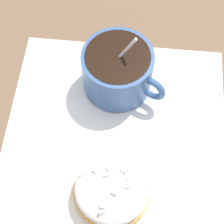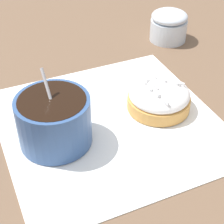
% 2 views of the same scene
% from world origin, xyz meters
% --- Properties ---
extents(ground_plane, '(3.00, 3.00, 0.00)m').
position_xyz_m(ground_plane, '(0.00, 0.00, 0.00)').
color(ground_plane, brown).
extents(paper_napkin, '(0.31, 0.31, 0.00)m').
position_xyz_m(paper_napkin, '(0.00, 0.00, 0.00)').
color(paper_napkin, white).
rests_on(paper_napkin, ground_plane).
extents(coffee_cup, '(0.10, 0.12, 0.10)m').
position_xyz_m(coffee_cup, '(-0.08, -0.01, 0.04)').
color(coffee_cup, '#335184').
rests_on(coffee_cup, paper_napkin).
extents(frosted_pastry, '(0.09, 0.09, 0.05)m').
position_xyz_m(frosted_pastry, '(0.08, 0.01, 0.02)').
color(frosted_pastry, '#D19347').
rests_on(frosted_pastry, paper_napkin).
extents(sugar_bowl, '(0.07, 0.07, 0.06)m').
position_xyz_m(sugar_bowl, '(0.20, 0.20, 0.03)').
color(sugar_bowl, silver).
rests_on(sugar_bowl, ground_plane).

